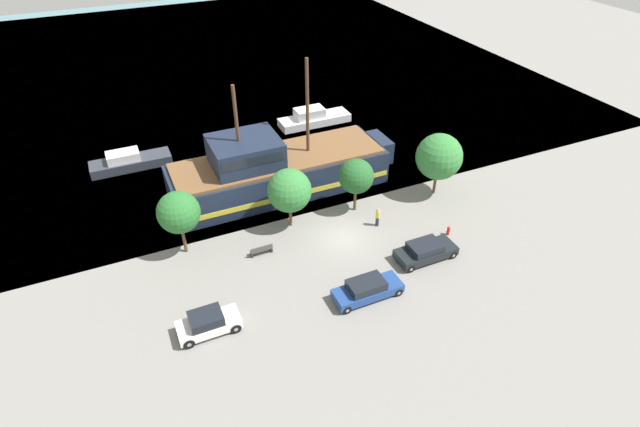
# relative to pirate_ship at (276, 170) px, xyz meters

# --- Properties ---
(ground_plane) EXTENTS (160.00, 160.00, 0.00)m
(ground_plane) POSITION_rel_pirate_ship_xyz_m (2.31, -8.45, -2.01)
(ground_plane) COLOR gray
(water_surface) EXTENTS (80.00, 80.00, 0.00)m
(water_surface) POSITION_rel_pirate_ship_xyz_m (2.31, 35.55, -2.01)
(water_surface) COLOR slate
(water_surface) RESTS_ON ground
(pirate_ship) EXTENTS (19.89, 6.00, 11.30)m
(pirate_ship) POSITION_rel_pirate_ship_xyz_m (0.00, 0.00, 0.00)
(pirate_ship) COLOR #192338
(pirate_ship) RESTS_ON water_surface
(moored_boat_dockside) EXTENTS (7.31, 2.24, 1.69)m
(moored_boat_dockside) POSITION_rel_pirate_ship_xyz_m (-11.31, 9.27, -1.37)
(moored_boat_dockside) COLOR #2D333D
(moored_boat_dockside) RESTS_ON water_surface
(moored_boat_outer) EXTENTS (7.85, 2.37, 1.86)m
(moored_boat_outer) POSITION_rel_pirate_ship_xyz_m (8.22, 10.77, -1.32)
(moored_boat_outer) COLOR silver
(moored_boat_outer) RESTS_ON water_surface
(parked_car_curb_front) EXTENTS (4.71, 1.77, 1.42)m
(parked_car_curb_front) POSITION_rel_pirate_ship_xyz_m (0.91, -14.91, -1.31)
(parked_car_curb_front) COLOR navy
(parked_car_curb_front) RESTS_ON ground_plane
(parked_car_curb_mid) EXTENTS (4.51, 1.95, 1.36)m
(parked_car_curb_mid) POSITION_rel_pirate_ship_xyz_m (6.68, -13.17, -1.33)
(parked_car_curb_mid) COLOR black
(parked_car_curb_mid) RESTS_ON ground_plane
(parked_car_curb_rear) EXTENTS (3.87, 1.79, 1.49)m
(parked_car_curb_rear) POSITION_rel_pirate_ship_xyz_m (-9.43, -13.51, -1.27)
(parked_car_curb_rear) COLOR white
(parked_car_curb_rear) RESTS_ON ground_plane
(fire_hydrant) EXTENTS (0.42, 0.25, 0.76)m
(fire_hydrant) POSITION_rel_pirate_ship_xyz_m (9.90, -11.57, -1.60)
(fire_hydrant) COLOR red
(fire_hydrant) RESTS_ON ground_plane
(bench_promenade_east) EXTENTS (1.65, 0.45, 0.85)m
(bench_promenade_east) POSITION_rel_pirate_ship_xyz_m (-4.09, -7.89, -1.57)
(bench_promenade_east) COLOR #4C4742
(bench_promenade_east) RESTS_ON ground_plane
(pedestrian_walking_near) EXTENTS (0.32, 0.32, 1.61)m
(pedestrian_walking_near) POSITION_rel_pirate_ship_xyz_m (5.45, -8.28, -1.19)
(pedestrian_walking_near) COLOR #232838
(pedestrian_walking_near) RESTS_ON ground_plane
(tree_row_east) EXTENTS (3.07, 3.07, 5.11)m
(tree_row_east) POSITION_rel_pirate_ship_xyz_m (-9.11, -5.22, 1.56)
(tree_row_east) COLOR brown
(tree_row_east) RESTS_ON ground_plane
(tree_row_mideast) EXTENTS (3.41, 3.41, 4.99)m
(tree_row_mideast) POSITION_rel_pirate_ship_xyz_m (-0.80, -5.40, 1.27)
(tree_row_mideast) COLOR brown
(tree_row_mideast) RESTS_ON ground_plane
(tree_row_midwest) EXTENTS (2.84, 2.84, 4.66)m
(tree_row_midwest) POSITION_rel_pirate_ship_xyz_m (4.84, -5.58, 1.22)
(tree_row_midwest) COLOR brown
(tree_row_midwest) RESTS_ON ground_plane
(tree_row_west) EXTENTS (3.91, 3.91, 5.55)m
(tree_row_west) POSITION_rel_pirate_ship_xyz_m (12.30, -6.18, 1.59)
(tree_row_west) COLOR brown
(tree_row_west) RESTS_ON ground_plane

